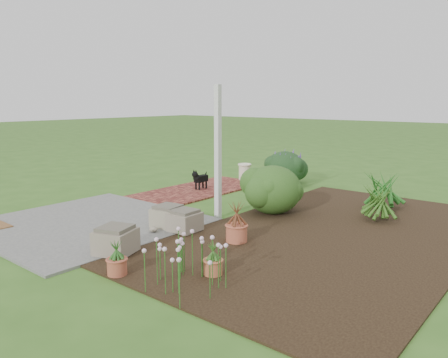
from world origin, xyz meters
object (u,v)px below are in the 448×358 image
Objects in this scene: black_dog at (200,178)px; evergreen_shrub at (273,188)px; stone_trough_near at (116,241)px; cream_ceramic_urn at (245,172)px.

evergreen_shrub is at bearing -15.71° from black_dog.
black_dog is (-2.15, 4.12, 0.11)m from stone_trough_near.
evergreen_shrub is at bearing -44.15° from cream_ceramic_urn.
cream_ceramic_urn is 3.53m from evergreen_shrub.
cream_ceramic_urn is (0.07, 1.76, -0.06)m from black_dog.
evergreen_shrub reaches higher than stone_trough_near.
black_dog is 2.69m from evergreen_shrub.
cream_ceramic_urn is (-2.08, 5.88, 0.05)m from stone_trough_near.
cream_ceramic_urn reaches higher than stone_trough_near.
evergreen_shrub is (0.45, 3.43, 0.30)m from stone_trough_near.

